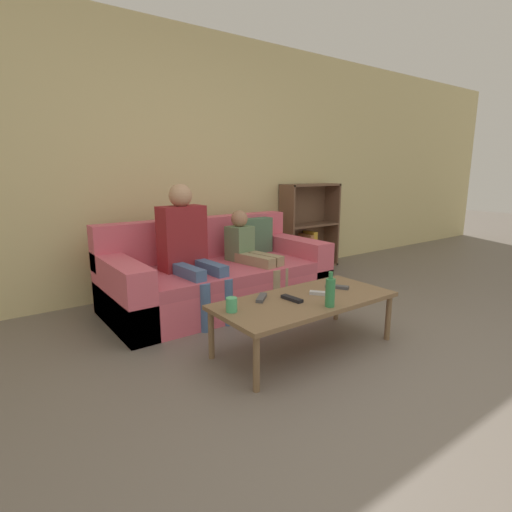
{
  "coord_description": "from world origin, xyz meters",
  "views": [
    {
      "loc": [
        -1.72,
        -1.1,
        1.23
      ],
      "look_at": [
        0.09,
        1.37,
        0.56
      ],
      "focal_mm": 28.0,
      "sensor_mm": 36.0,
      "label": 1
    }
  ],
  "objects": [
    {
      "name": "tv_remote_1",
      "position": [
        0.24,
        0.79,
        0.38
      ],
      "size": [
        0.15,
        0.16,
        0.02
      ],
      "rotation": [
        0.0,
        0.0,
        0.69
      ],
      "color": "#B7B7BC",
      "rests_on": "coffee_table"
    },
    {
      "name": "bookshelf",
      "position": [
        1.72,
        2.55,
        0.42
      ],
      "size": [
        0.79,
        0.28,
        1.06
      ],
      "color": "brown",
      "rests_on": "ground_plane"
    },
    {
      "name": "tv_remote_2",
      "position": [
        -0.16,
        0.96,
        0.38
      ],
      "size": [
        0.16,
        0.15,
        0.02
      ],
      "rotation": [
        0.0,
        0.0,
        -0.83
      ],
      "color": "#47474C",
      "rests_on": "coffee_table"
    },
    {
      "name": "cup_near",
      "position": [
        -0.46,
        0.88,
        0.41
      ],
      "size": [
        0.07,
        0.07,
        0.09
      ],
      "color": "#4CB77A",
      "rests_on": "coffee_table"
    },
    {
      "name": "tv_remote_0",
      "position": [
        0.45,
        0.84,
        0.38
      ],
      "size": [
        0.13,
        0.17,
        0.02
      ],
      "rotation": [
        0.0,
        0.0,
        0.53
      ],
      "color": "#47474C",
      "rests_on": "coffee_table"
    },
    {
      "name": "ground_plane",
      "position": [
        0.0,
        0.0,
        0.0
      ],
      "size": [
        22.0,
        22.0,
        0.0
      ],
      "primitive_type": "plane",
      "color": "#70665B"
    },
    {
      "name": "tv_remote_3",
      "position": [
        -0.01,
        0.83,
        0.38
      ],
      "size": [
        0.06,
        0.17,
        0.02
      ],
      "rotation": [
        0.0,
        0.0,
        0.08
      ],
      "color": "black",
      "rests_on": "coffee_table"
    },
    {
      "name": "coffee_table",
      "position": [
        0.09,
        0.8,
        0.34
      ],
      "size": [
        1.28,
        0.58,
        0.37
      ],
      "color": "brown",
      "rests_on": "ground_plane"
    },
    {
      "name": "couch",
      "position": [
        0.1,
        1.99,
        0.26
      ],
      "size": [
        2.0,
        0.95,
        0.77
      ],
      "color": "#DB5B70",
      "rests_on": "ground_plane"
    },
    {
      "name": "person_child",
      "position": [
        0.38,
        1.84,
        0.48
      ],
      "size": [
        0.32,
        0.67,
        0.86
      ],
      "rotation": [
        0.0,
        0.0,
        0.18
      ],
      "color": "#9E8966",
      "rests_on": "ground_plane"
    },
    {
      "name": "person_adult",
      "position": [
        -0.24,
        1.91,
        0.63
      ],
      "size": [
        0.4,
        0.67,
        1.12
      ],
      "rotation": [
        0.0,
        0.0,
        0.07
      ],
      "color": "#476693",
      "rests_on": "ground_plane"
    },
    {
      "name": "bottle",
      "position": [
        0.1,
        0.59,
        0.46
      ],
      "size": [
        0.06,
        0.06,
        0.23
      ],
      "color": "#33844C",
      "rests_on": "coffee_table"
    },
    {
      "name": "wall_back",
      "position": [
        0.0,
        2.7,
        1.3
      ],
      "size": [
        12.0,
        0.06,
        2.6
      ],
      "color": "beige",
      "rests_on": "ground_plane"
    }
  ]
}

